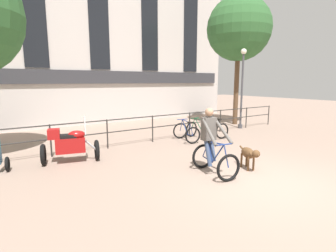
{
  "coord_description": "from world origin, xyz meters",
  "views": [
    {
      "loc": [
        -5.24,
        -3.55,
        2.38
      ],
      "look_at": [
        -0.86,
        2.86,
        1.05
      ],
      "focal_mm": 28.0,
      "sensor_mm": 36.0,
      "label": 1
    }
  ],
  "objects_px": {
    "parked_motorcycle": "(70,144)",
    "parked_bicycle_mid_right": "(214,128)",
    "street_lamp": "(242,84)",
    "parked_bicycle_near_lamp": "(186,132)",
    "cyclist_with_bike": "(212,144)",
    "parked_bicycle_mid_left": "(201,130)",
    "dog": "(249,154)"
  },
  "relations": [
    {
      "from": "parked_bicycle_near_lamp",
      "to": "street_lamp",
      "type": "xyz_separation_m",
      "value": [
        4.11,
        0.74,
        1.88
      ]
    },
    {
      "from": "parked_bicycle_mid_left",
      "to": "parked_bicycle_mid_right",
      "type": "distance_m",
      "value": 0.77
    },
    {
      "from": "dog",
      "to": "parked_motorcycle",
      "type": "bearing_deg",
      "value": 158.75
    },
    {
      "from": "dog",
      "to": "parked_bicycle_mid_right",
      "type": "height_order",
      "value": "parked_bicycle_mid_right"
    },
    {
      "from": "parked_bicycle_near_lamp",
      "to": "parked_bicycle_mid_left",
      "type": "bearing_deg",
      "value": -170.48
    },
    {
      "from": "street_lamp",
      "to": "parked_bicycle_near_lamp",
      "type": "bearing_deg",
      "value": -169.75
    },
    {
      "from": "dog",
      "to": "parked_bicycle_mid_left",
      "type": "relative_size",
      "value": 0.79
    },
    {
      "from": "parked_motorcycle",
      "to": "parked_bicycle_mid_left",
      "type": "height_order",
      "value": "parked_motorcycle"
    },
    {
      "from": "parked_motorcycle",
      "to": "parked_bicycle_mid_right",
      "type": "xyz_separation_m",
      "value": [
        6.12,
        0.28,
        -0.2
      ]
    },
    {
      "from": "parked_motorcycle",
      "to": "parked_bicycle_near_lamp",
      "type": "bearing_deg",
      "value": -72.32
    },
    {
      "from": "parked_bicycle_mid_right",
      "to": "street_lamp",
      "type": "relative_size",
      "value": 0.3
    },
    {
      "from": "parked_bicycle_near_lamp",
      "to": "parked_motorcycle",
      "type": "bearing_deg",
      "value": 13.06
    },
    {
      "from": "cyclist_with_bike",
      "to": "parked_bicycle_mid_right",
      "type": "distance_m",
      "value": 4.67
    },
    {
      "from": "cyclist_with_bike",
      "to": "parked_motorcycle",
      "type": "xyz_separation_m",
      "value": [
        -2.83,
        3.0,
        -0.2
      ]
    },
    {
      "from": "cyclist_with_bike",
      "to": "parked_bicycle_mid_left",
      "type": "height_order",
      "value": "cyclist_with_bike"
    },
    {
      "from": "cyclist_with_bike",
      "to": "parked_bicycle_near_lamp",
      "type": "bearing_deg",
      "value": 70.44
    },
    {
      "from": "cyclist_with_bike",
      "to": "street_lamp",
      "type": "bearing_deg",
      "value": 42.97
    },
    {
      "from": "parked_bicycle_mid_right",
      "to": "street_lamp",
      "type": "distance_m",
      "value": 3.27
    },
    {
      "from": "dog",
      "to": "street_lamp",
      "type": "relative_size",
      "value": 0.24
    },
    {
      "from": "cyclist_with_bike",
      "to": "parked_motorcycle",
      "type": "height_order",
      "value": "cyclist_with_bike"
    },
    {
      "from": "dog",
      "to": "parked_bicycle_mid_right",
      "type": "xyz_separation_m",
      "value": [
        2.28,
        3.68,
        -0.09
      ]
    },
    {
      "from": "parked_bicycle_near_lamp",
      "to": "parked_bicycle_mid_left",
      "type": "distance_m",
      "value": 0.77
    },
    {
      "from": "parked_motorcycle",
      "to": "street_lamp",
      "type": "relative_size",
      "value": 0.43
    },
    {
      "from": "parked_bicycle_near_lamp",
      "to": "cyclist_with_bike",
      "type": "bearing_deg",
      "value": 71.51
    },
    {
      "from": "parked_bicycle_near_lamp",
      "to": "street_lamp",
      "type": "height_order",
      "value": "street_lamp"
    },
    {
      "from": "parked_motorcycle",
      "to": "parked_bicycle_mid_right",
      "type": "distance_m",
      "value": 6.13
    },
    {
      "from": "street_lamp",
      "to": "cyclist_with_bike",
      "type": "bearing_deg",
      "value": -145.49
    },
    {
      "from": "parked_bicycle_mid_left",
      "to": "parked_bicycle_mid_right",
      "type": "relative_size",
      "value": 1.01
    },
    {
      "from": "parked_bicycle_mid_left",
      "to": "parked_bicycle_mid_right",
      "type": "xyz_separation_m",
      "value": [
        0.77,
        -0.0,
        0.0
      ]
    },
    {
      "from": "cyclist_with_bike",
      "to": "parked_motorcycle",
      "type": "distance_m",
      "value": 4.13
    },
    {
      "from": "parked_bicycle_near_lamp",
      "to": "parked_bicycle_mid_left",
      "type": "height_order",
      "value": "same"
    },
    {
      "from": "parked_bicycle_mid_right",
      "to": "parked_motorcycle",
      "type": "bearing_deg",
      "value": 8.32
    }
  ]
}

